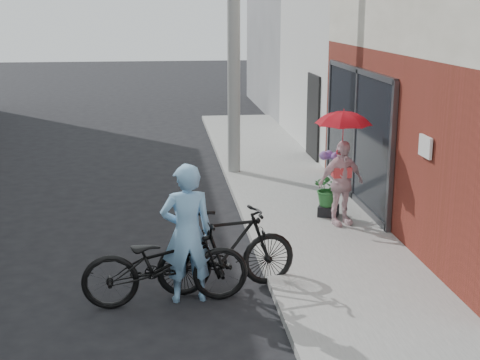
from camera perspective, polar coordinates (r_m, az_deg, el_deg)
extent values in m
plane|color=black|center=(9.37, -3.20, -8.83)|extent=(80.00, 80.00, 0.00)
cube|color=gray|center=(11.50, 6.67, -4.08)|extent=(2.20, 24.00, 0.12)
cube|color=#9E9E99|center=(11.29, 0.92, -4.33)|extent=(0.12, 24.00, 0.12)
cube|color=black|center=(12.85, 9.91, 3.77)|extent=(0.06, 3.80, 2.40)
cube|color=white|center=(9.71, 15.54, 2.77)|extent=(0.04, 0.40, 0.30)
cube|color=silver|center=(19.20, 17.33, 13.26)|extent=(8.00, 6.00, 7.00)
cube|color=gray|center=(25.77, 10.91, 13.80)|extent=(8.00, 8.00, 7.00)
cylinder|color=#9E9E99|center=(14.68, -0.54, 13.71)|extent=(0.28, 0.28, 7.00)
imported|color=#7FB6E2|center=(8.56, -4.56, -4.56)|extent=(0.71, 0.50, 1.83)
imported|color=black|center=(8.61, -6.36, -7.04)|extent=(2.18, 0.92, 1.12)
imported|color=black|center=(8.95, -1.12, -5.95)|extent=(1.99, 0.92, 1.16)
imported|color=silver|center=(11.36, 8.62, -0.25)|extent=(0.92, 0.59, 1.45)
imported|color=red|center=(11.14, 8.83, 5.31)|extent=(0.89, 0.89, 0.78)
cube|color=black|center=(11.97, 7.55, -2.60)|extent=(0.45, 0.45, 0.18)
imported|color=#2D7233|center=(11.86, 7.62, -0.70)|extent=(0.58, 0.50, 0.64)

